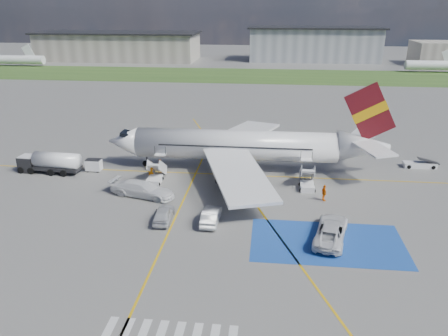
{
  "coord_description": "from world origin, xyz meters",
  "views": [
    {
      "loc": [
        4.29,
        -40.05,
        20.66
      ],
      "look_at": [
        -0.57,
        5.14,
        3.5
      ],
      "focal_mm": 35.0,
      "sensor_mm": 36.0,
      "label": 1
    }
  ],
  "objects_px": {
    "gpu_cart": "(94,166)",
    "van_white_b": "(142,187)",
    "belt_loader": "(420,165)",
    "car_silver_a": "(164,214)",
    "van_white_a": "(331,228)",
    "fuel_tanker": "(50,164)",
    "airliner": "(247,145)",
    "car_silver_b": "(211,215)"
  },
  "relations": [
    {
      "from": "belt_loader",
      "to": "van_white_a",
      "type": "height_order",
      "value": "van_white_a"
    },
    {
      "from": "gpu_cart",
      "to": "car_silver_b",
      "type": "relative_size",
      "value": 0.43
    },
    {
      "from": "fuel_tanker",
      "to": "van_white_a",
      "type": "xyz_separation_m",
      "value": [
        34.21,
        -13.4,
        -0.1
      ]
    },
    {
      "from": "belt_loader",
      "to": "car_silver_a",
      "type": "height_order",
      "value": "car_silver_a"
    },
    {
      "from": "gpu_cart",
      "to": "van_white_b",
      "type": "xyz_separation_m",
      "value": [
        8.56,
        -7.09,
        0.4
      ]
    },
    {
      "from": "airliner",
      "to": "fuel_tanker",
      "type": "relative_size",
      "value": 4.44
    },
    {
      "from": "car_silver_b",
      "to": "van_white_b",
      "type": "distance_m",
      "value": 10.28
    },
    {
      "from": "gpu_cart",
      "to": "van_white_b",
      "type": "bearing_deg",
      "value": -39.01
    },
    {
      "from": "fuel_tanker",
      "to": "airliner",
      "type": "bearing_deg",
      "value": 12.84
    },
    {
      "from": "airliner",
      "to": "van_white_a",
      "type": "xyz_separation_m",
      "value": [
        8.9,
        -17.1,
        -2.32
      ]
    },
    {
      "from": "fuel_tanker",
      "to": "car_silver_a",
      "type": "height_order",
      "value": "fuel_tanker"
    },
    {
      "from": "gpu_cart",
      "to": "van_white_a",
      "type": "xyz_separation_m",
      "value": [
        28.83,
        -14.52,
        0.33
      ]
    },
    {
      "from": "fuel_tanker",
      "to": "belt_loader",
      "type": "height_order",
      "value": "fuel_tanker"
    },
    {
      "from": "airliner",
      "to": "gpu_cart",
      "type": "distance_m",
      "value": 20.27
    },
    {
      "from": "van_white_a",
      "to": "van_white_b",
      "type": "height_order",
      "value": "van_white_b"
    },
    {
      "from": "van_white_b",
      "to": "belt_loader",
      "type": "bearing_deg",
      "value": -54.02
    },
    {
      "from": "belt_loader",
      "to": "van_white_a",
      "type": "distance_m",
      "value": 24.99
    },
    {
      "from": "van_white_b",
      "to": "van_white_a",
      "type": "bearing_deg",
      "value": -94.97
    },
    {
      "from": "gpu_cart",
      "to": "van_white_b",
      "type": "height_order",
      "value": "van_white_b"
    },
    {
      "from": "airliner",
      "to": "belt_loader",
      "type": "xyz_separation_m",
      "value": [
        23.11,
        3.43,
        -3.05
      ]
    },
    {
      "from": "belt_loader",
      "to": "van_white_b",
      "type": "distance_m",
      "value": 36.89
    },
    {
      "from": "gpu_cart",
      "to": "belt_loader",
      "type": "distance_m",
      "value": 43.46
    },
    {
      "from": "gpu_cart",
      "to": "van_white_b",
      "type": "relative_size",
      "value": 0.34
    },
    {
      "from": "gpu_cart",
      "to": "car_silver_a",
      "type": "height_order",
      "value": "gpu_cart"
    },
    {
      "from": "fuel_tanker",
      "to": "van_white_a",
      "type": "distance_m",
      "value": 36.74
    },
    {
      "from": "car_silver_b",
      "to": "van_white_a",
      "type": "height_order",
      "value": "van_white_a"
    },
    {
      "from": "car_silver_a",
      "to": "car_silver_b",
      "type": "xyz_separation_m",
      "value": [
        4.82,
        0.17,
        0.01
      ]
    },
    {
      "from": "airliner",
      "to": "car_silver_a",
      "type": "bearing_deg",
      "value": -116.09
    },
    {
      "from": "fuel_tanker",
      "to": "gpu_cart",
      "type": "distance_m",
      "value": 5.52
    },
    {
      "from": "van_white_a",
      "to": "gpu_cart",
      "type": "bearing_deg",
      "value": -13.4
    },
    {
      "from": "fuel_tanker",
      "to": "car_silver_b",
      "type": "xyz_separation_m",
      "value": [
        22.61,
        -11.48,
        -0.41
      ]
    },
    {
      "from": "car_silver_a",
      "to": "van_white_b",
      "type": "relative_size",
      "value": 0.75
    },
    {
      "from": "fuel_tanker",
      "to": "gpu_cart",
      "type": "xyz_separation_m",
      "value": [
        5.39,
        1.12,
        -0.43
      ]
    },
    {
      "from": "car_silver_a",
      "to": "car_silver_b",
      "type": "relative_size",
      "value": 0.95
    },
    {
      "from": "car_silver_a",
      "to": "belt_loader",
      "type": "bearing_deg",
      "value": -151.52
    },
    {
      "from": "car_silver_a",
      "to": "van_white_a",
      "type": "distance_m",
      "value": 16.52
    },
    {
      "from": "airliner",
      "to": "belt_loader",
      "type": "height_order",
      "value": "airliner"
    },
    {
      "from": "airliner",
      "to": "van_white_a",
      "type": "distance_m",
      "value": 19.42
    },
    {
      "from": "van_white_b",
      "to": "fuel_tanker",
      "type": "bearing_deg",
      "value": 82.0
    },
    {
      "from": "car_silver_b",
      "to": "gpu_cart",
      "type": "bearing_deg",
      "value": -34.9
    },
    {
      "from": "airliner",
      "to": "van_white_a",
      "type": "bearing_deg",
      "value": -62.51
    },
    {
      "from": "airliner",
      "to": "van_white_b",
      "type": "distance_m",
      "value": 15.09
    }
  ]
}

